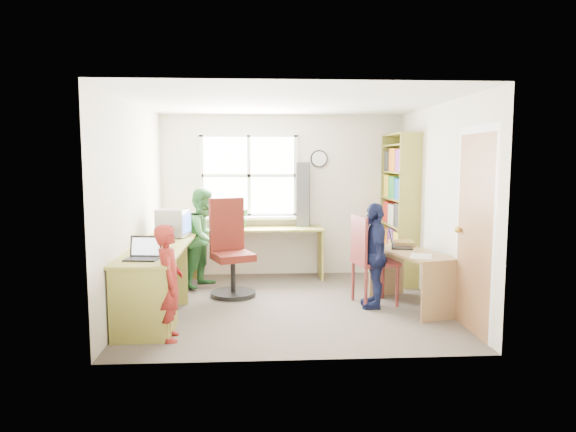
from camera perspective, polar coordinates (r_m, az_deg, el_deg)
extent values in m
cube|color=#484139|center=(6.26, 0.14, -9.94)|extent=(3.60, 3.40, 0.02)
cube|color=white|center=(6.05, 0.14, 12.64)|extent=(3.60, 3.40, 0.02)
cube|color=silver|center=(7.74, -0.63, 2.31)|extent=(3.60, 0.02, 2.40)
cube|color=silver|center=(4.34, 1.52, -0.91)|extent=(3.60, 0.02, 2.40)
cube|color=silver|center=(6.20, -16.82, 1.01)|extent=(0.02, 3.40, 2.40)
cube|color=silver|center=(6.41, 16.52, 1.19)|extent=(0.02, 3.40, 2.40)
cube|color=white|center=(7.69, -4.36, 4.50)|extent=(1.40, 0.01, 1.20)
cube|color=white|center=(7.69, -4.36, 4.50)|extent=(1.48, 0.04, 1.28)
cube|color=#966741|center=(5.45, 19.96, -1.92)|extent=(0.02, 0.82, 2.00)
sphere|color=gold|center=(5.74, 18.33, -1.46)|extent=(0.07, 0.07, 0.07)
cylinder|color=black|center=(7.73, 3.47, 6.37)|extent=(0.26, 0.03, 0.26)
cylinder|color=white|center=(7.72, 3.49, 6.37)|extent=(0.22, 0.01, 0.22)
cube|color=olive|center=(6.29, -13.72, -3.10)|extent=(0.60, 2.70, 0.03)
cube|color=olive|center=(7.49, -2.44, -1.41)|extent=(1.65, 0.56, 0.03)
cube|color=olive|center=(6.36, -13.63, -6.43)|extent=(0.56, 0.03, 0.72)
cube|color=olive|center=(5.11, -16.28, -9.68)|extent=(0.56, 0.03, 0.72)
cube|color=olive|center=(7.63, -11.87, -4.25)|extent=(0.56, 0.03, 0.72)
cube|color=olive|center=(7.61, 3.63, -4.16)|extent=(0.03, 0.52, 0.72)
cube|color=olive|center=(5.45, -15.41, -8.62)|extent=(0.54, 0.45, 0.72)
cube|color=#9B784D|center=(6.22, 13.65, -3.98)|extent=(0.84, 1.26, 0.03)
cube|color=#9B784D|center=(5.84, 16.65, -8.07)|extent=(0.48, 0.17, 0.64)
cube|color=#9B784D|center=(6.74, 10.92, -5.99)|extent=(0.48, 0.17, 0.64)
cube|color=olive|center=(7.01, 13.37, 0.48)|extent=(0.30, 0.02, 2.10)
cube|color=olive|center=(7.97, 11.31, 1.22)|extent=(0.30, 0.02, 2.10)
cube|color=olive|center=(7.47, 12.47, 8.84)|extent=(0.30, 1.00, 0.02)
cube|color=olive|center=(7.65, 12.10, -6.53)|extent=(0.30, 1.00, 0.02)
cube|color=olive|center=(7.58, 12.16, -3.87)|extent=(0.30, 1.00, 0.02)
cube|color=olive|center=(7.52, 12.23, -1.02)|extent=(0.30, 1.00, 0.02)
cube|color=olive|center=(7.48, 12.30, 1.86)|extent=(0.30, 1.00, 0.02)
cube|color=olive|center=(7.46, 12.37, 4.77)|extent=(0.30, 1.00, 0.02)
cube|color=olive|center=(7.46, 12.44, 7.69)|extent=(0.30, 1.00, 0.02)
cube|color=red|center=(7.33, 12.75, -5.93)|extent=(0.25, 0.28, 0.27)
cube|color=#1B50A6|center=(7.63, 12.09, -5.37)|extent=(0.25, 0.30, 0.29)
cube|color=#218A39|center=(7.92, 11.51, -4.87)|extent=(0.25, 0.26, 0.30)
cube|color=yellow|center=(7.26, 12.82, -3.02)|extent=(0.25, 0.28, 0.30)
cube|color=#7E378A|center=(7.57, 12.15, -2.57)|extent=(0.25, 0.30, 0.32)
cube|color=orange|center=(7.86, 11.57, -2.36)|extent=(0.25, 0.26, 0.29)
cube|color=#292929|center=(7.21, 12.90, 0.03)|extent=(0.25, 0.28, 0.32)
cube|color=silver|center=(7.52, 12.22, 0.16)|extent=(0.25, 0.30, 0.29)
cube|color=red|center=(7.81, 11.63, 0.47)|extent=(0.25, 0.26, 0.30)
cube|color=#1B50A6|center=(7.18, 12.97, 2.90)|extent=(0.25, 0.28, 0.29)
cube|color=#218A39|center=(7.49, 12.29, 3.12)|extent=(0.25, 0.30, 0.30)
cube|color=yellow|center=(7.78, 11.70, 3.32)|extent=(0.25, 0.26, 0.32)
cube|color=#7E378A|center=(7.17, 13.05, 6.00)|extent=(0.25, 0.28, 0.30)
cube|color=orange|center=(7.48, 12.36, 6.10)|extent=(0.25, 0.30, 0.32)
cube|color=#292929|center=(7.77, 11.76, 5.99)|extent=(0.25, 0.26, 0.29)
cylinder|color=black|center=(6.68, -6.10, -8.57)|extent=(0.75, 0.75, 0.05)
cylinder|color=black|center=(6.62, -6.12, -6.59)|extent=(0.08, 0.08, 0.43)
cube|color=#4F160E|center=(6.57, -6.15, -4.49)|extent=(0.62, 0.62, 0.09)
cube|color=#4F160E|center=(6.72, -6.82, -0.89)|extent=(0.45, 0.25, 0.68)
cylinder|color=maroon|center=(6.09, 8.64, -7.97)|extent=(0.05, 0.05, 0.50)
cylinder|color=maroon|center=(6.25, 12.04, -7.66)|extent=(0.05, 0.05, 0.50)
cylinder|color=maroon|center=(6.44, 7.24, -7.13)|extent=(0.05, 0.05, 0.50)
cylinder|color=maroon|center=(6.60, 10.50, -6.87)|extent=(0.05, 0.05, 0.50)
cube|color=maroon|center=(6.28, 9.65, -5.09)|extent=(0.55, 0.55, 0.04)
cube|color=maroon|center=(6.15, 7.90, -2.57)|extent=(0.12, 0.44, 0.56)
cube|color=#939497|center=(6.75, -12.61, -2.22)|extent=(0.31, 0.26, 0.02)
cube|color=#939497|center=(6.72, -12.65, -0.72)|extent=(0.43, 0.40, 0.34)
cube|color=#3F72F2|center=(6.66, -11.18, -0.76)|extent=(0.07, 0.28, 0.25)
cube|color=black|center=(5.32, -15.89, -4.61)|extent=(0.35, 0.27, 0.02)
cube|color=black|center=(5.42, -15.50, -3.26)|extent=(0.33, 0.09, 0.21)
cube|color=white|center=(5.41, -15.53, -3.27)|extent=(0.29, 0.07, 0.17)
cube|color=black|center=(6.46, 12.51, -3.36)|extent=(0.32, 0.39, 0.02)
cube|color=black|center=(6.43, 11.37, -2.34)|extent=(0.14, 0.35, 0.23)
cube|color=#3F72F2|center=(6.43, 11.45, -2.34)|extent=(0.11, 0.31, 0.18)
cube|color=black|center=(6.43, -13.33, -1.98)|extent=(0.09, 0.09, 0.17)
cube|color=black|center=(7.06, -12.47, -1.19)|extent=(0.11, 0.11, 0.18)
cube|color=black|center=(7.59, 1.71, 2.40)|extent=(0.22, 0.20, 0.95)
cube|color=red|center=(6.61, 12.50, -2.98)|extent=(0.30, 0.30, 0.06)
cube|color=silver|center=(5.68, -13.83, -3.94)|extent=(0.21, 0.29, 0.00)
cube|color=silver|center=(5.94, 14.56, -4.33)|extent=(0.33, 0.39, 0.00)
imported|color=#2A6A34|center=(7.50, -4.99, -0.25)|extent=(0.18, 0.15, 0.27)
imported|color=maroon|center=(5.11, -13.08, -7.21)|extent=(0.33, 0.45, 1.13)
imported|color=#317A3B|center=(7.12, -9.24, -2.40)|extent=(0.76, 0.82, 1.35)
imported|color=#141B40|center=(6.13, 9.58, -4.33)|extent=(0.37, 0.75, 1.24)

